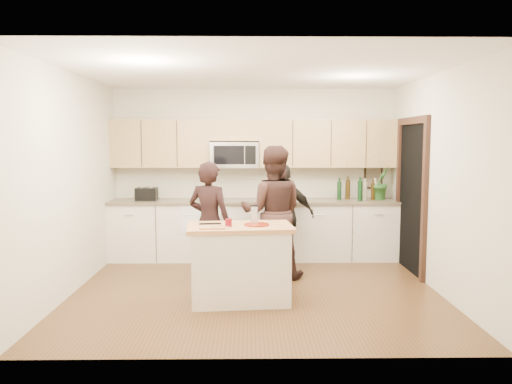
{
  "coord_description": "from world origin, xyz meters",
  "views": [
    {
      "loc": [
        -0.07,
        -6.11,
        1.86
      ],
      "look_at": [
        0.01,
        0.35,
        1.2
      ],
      "focal_mm": 35.0,
      "sensor_mm": 36.0,
      "label": 1
    }
  ],
  "objects_px": {
    "woman_center": "(272,212)",
    "woman_left": "(209,222)",
    "woman_right": "(284,216)",
    "toaster": "(147,194)",
    "island": "(240,263)"
  },
  "relations": [
    {
      "from": "woman_left",
      "to": "woman_right",
      "type": "bearing_deg",
      "value": -122.84
    },
    {
      "from": "island",
      "to": "woman_left",
      "type": "relative_size",
      "value": 0.78
    },
    {
      "from": "woman_left",
      "to": "woman_right",
      "type": "height_order",
      "value": "woman_left"
    },
    {
      "from": "island",
      "to": "toaster",
      "type": "bearing_deg",
      "value": 120.13
    },
    {
      "from": "island",
      "to": "woman_right",
      "type": "relative_size",
      "value": 0.82
    },
    {
      "from": "woman_center",
      "to": "woman_right",
      "type": "xyz_separation_m",
      "value": [
        0.2,
        0.53,
        -0.13
      ]
    },
    {
      "from": "woman_left",
      "to": "woman_right",
      "type": "xyz_separation_m",
      "value": [
        1.04,
        0.75,
        -0.04
      ]
    },
    {
      "from": "woman_center",
      "to": "toaster",
      "type": "bearing_deg",
      "value": -25.78
    },
    {
      "from": "woman_center",
      "to": "woman_left",
      "type": "bearing_deg",
      "value": 18.3
    },
    {
      "from": "woman_left",
      "to": "woman_right",
      "type": "distance_m",
      "value": 1.28
    },
    {
      "from": "island",
      "to": "woman_right",
      "type": "height_order",
      "value": "woman_right"
    },
    {
      "from": "island",
      "to": "woman_center",
      "type": "xyz_separation_m",
      "value": [
        0.42,
        1.06,
        0.45
      ]
    },
    {
      "from": "toaster",
      "to": "woman_center",
      "type": "relative_size",
      "value": 0.18
    },
    {
      "from": "toaster",
      "to": "woman_right",
      "type": "height_order",
      "value": "woman_right"
    },
    {
      "from": "island",
      "to": "toaster",
      "type": "distance_m",
      "value": 2.66
    }
  ]
}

